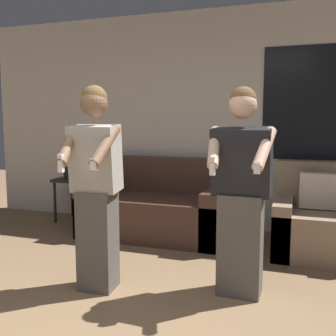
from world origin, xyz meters
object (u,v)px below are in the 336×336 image
side_table (76,184)px  armchair (316,223)px  person_left (96,187)px  couch (161,208)px  person_right (241,193)px

side_table → armchair: bearing=-6.8°
armchair → person_left: (-1.69, -1.49, 0.52)m
armchair → person_left: person_left is taller
couch → armchair: 1.75m
side_table → person_left: size_ratio=0.45×
side_table → person_right: 2.94m
person_left → person_right: person_left is taller
person_left → couch: bearing=91.7°
person_left → person_right: 1.13m
couch → person_left: size_ratio=1.08×
couch → person_left: (0.05, -1.63, 0.53)m
side_table → person_left: (1.36, -1.86, 0.33)m
armchair → side_table: (-3.05, 0.36, 0.19)m
armchair → person_right: (-0.60, -1.22, 0.49)m
couch → armchair: bearing=-4.6°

